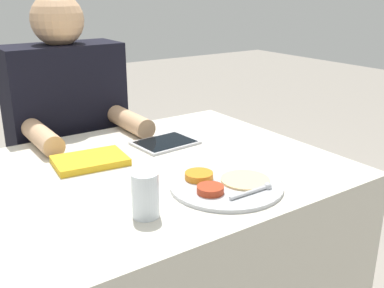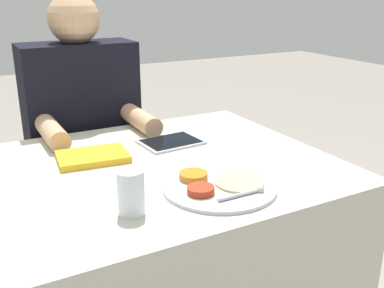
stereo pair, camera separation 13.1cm
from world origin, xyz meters
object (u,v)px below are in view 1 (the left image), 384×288
(drinking_glass, at_px, (145,195))
(person_diner, at_px, (72,165))
(thali_tray, at_px, (225,184))
(tablet_device, at_px, (165,143))
(red_notebook, at_px, (90,161))

(drinking_glass, bearing_deg, person_diner, 82.32)
(thali_tray, xyz_separation_m, tablet_device, (0.05, 0.38, -0.00))
(thali_tray, bearing_deg, tablet_device, 82.58)
(thali_tray, distance_m, person_diner, 0.83)
(red_notebook, height_order, tablet_device, red_notebook)
(thali_tray, distance_m, drinking_glass, 0.25)
(tablet_device, distance_m, person_diner, 0.48)
(thali_tray, bearing_deg, person_diner, 99.68)
(red_notebook, distance_m, tablet_device, 0.28)
(tablet_device, height_order, person_diner, person_diner)
(person_diner, bearing_deg, tablet_device, -65.84)
(tablet_device, bearing_deg, red_notebook, -174.81)
(red_notebook, xyz_separation_m, tablet_device, (0.27, 0.02, -0.00))
(tablet_device, distance_m, drinking_glass, 0.50)
(red_notebook, xyz_separation_m, drinking_glass, (-0.02, -0.38, 0.04))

